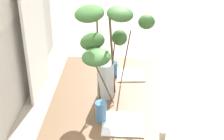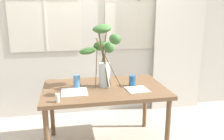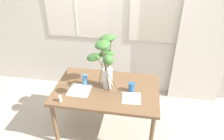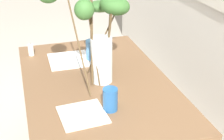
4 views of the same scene
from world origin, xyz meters
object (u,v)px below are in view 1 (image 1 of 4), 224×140
vase_with_branches (105,46)px  drinking_glass_blue_right (113,69)px  plate_square_left (123,124)px  plate_square_right (131,75)px  pillar_candle (162,136)px  drinking_glass_blue_left (101,112)px  dining_table (110,105)px

vase_with_branches → drinking_glass_blue_right: vase_with_branches is taller
vase_with_branches → plate_square_left: 0.55m
drinking_glass_blue_right → plate_square_left: 0.68m
plate_square_right → pillar_candle: size_ratio=2.42×
drinking_glass_blue_left → pillar_candle: 0.45m
dining_table → vase_with_branches: 0.50m
plate_square_left → plate_square_right: size_ratio=1.20×
plate_square_left → drinking_glass_blue_right: bearing=8.4°
plate_square_right → pillar_candle: 0.87m
vase_with_branches → plate_square_left: size_ratio=2.64×
drinking_glass_blue_left → dining_table: bearing=-8.1°
drinking_glass_blue_left → pillar_candle: drinking_glass_blue_left is taller
dining_table → plate_square_right: (0.34, -0.16, 0.08)m
drinking_glass_blue_left → plate_square_right: drinking_glass_blue_left is taller
dining_table → drinking_glass_blue_right: (0.33, -0.01, 0.14)m
dining_table → drinking_glass_blue_right: bearing=-1.5°
dining_table → pillar_candle: bearing=-145.2°
vase_with_branches → pillar_candle: 0.73m
drinking_glass_blue_left → pillar_candle: bearing=-117.0°
plate_square_left → vase_with_branches: bearing=22.8°
drinking_glass_blue_left → plate_square_right: bearing=-17.4°
vase_with_branches → drinking_glass_blue_left: size_ratio=5.01×
vase_with_branches → drinking_glass_blue_right: bearing=-6.0°
plate_square_left → plate_square_right: plate_square_right is taller
dining_table → pillar_candle: pillar_candle is taller
dining_table → drinking_glass_blue_right: size_ratio=11.01×
drinking_glass_blue_right → plate_square_right: drinking_glass_blue_right is taller
dining_table → vase_with_branches: (-0.02, 0.03, 0.50)m
plate_square_left → drinking_glass_blue_left: bearing=76.4°
dining_table → plate_square_right: size_ratio=5.97×
drinking_glass_blue_right → plate_square_right: 0.16m
plate_square_right → dining_table: bearing=154.9°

